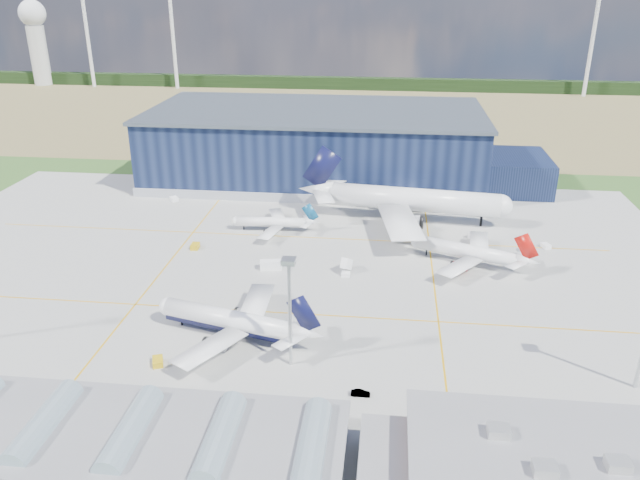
% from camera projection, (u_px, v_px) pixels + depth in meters
% --- Properties ---
extents(ground, '(600.00, 600.00, 0.00)m').
position_uv_depth(ground, '(270.00, 292.00, 151.69)').
color(ground, '#274D1D').
rests_on(ground, ground).
extents(apron, '(220.00, 160.00, 0.08)m').
position_uv_depth(apron, '(277.00, 274.00, 160.83)').
color(apron, '#A1A19C').
rests_on(apron, ground).
extents(farmland, '(600.00, 220.00, 0.01)m').
position_uv_depth(farmland, '(343.00, 112.00, 353.07)').
color(farmland, olive).
rests_on(farmland, ground).
extents(treeline, '(600.00, 8.00, 8.00)m').
position_uv_depth(treeline, '(352.00, 83.00, 424.74)').
color(treeline, black).
rests_on(treeline, ground).
extents(horizon_dressing, '(440.20, 18.00, 70.00)m').
position_uv_depth(horizon_dressing, '(75.00, 35.00, 427.98)').
color(horizon_dressing, silver).
rests_on(horizon_dressing, ground).
extents(hangar, '(145.00, 62.00, 26.10)m').
position_uv_depth(hangar, '(324.00, 148.00, 233.66)').
color(hangar, '#0F1833').
rests_on(hangar, ground).
extents(ops_building, '(46.00, 23.00, 10.90)m').
position_uv_depth(ops_building, '(568.00, 476.00, 89.12)').
color(ops_building, maroon).
rests_on(ops_building, ground).
extents(glass_concourse, '(78.00, 23.00, 8.60)m').
position_uv_depth(glass_concourse, '(155.00, 448.00, 96.01)').
color(glass_concourse, black).
rests_on(glass_concourse, ground).
extents(light_mast_center, '(2.60, 2.60, 23.00)m').
position_uv_depth(light_mast_center, '(289.00, 295.00, 117.18)').
color(light_mast_center, '#B6B9BD').
rests_on(light_mast_center, ground).
extents(airliner_navy, '(47.11, 46.51, 12.62)m').
position_uv_depth(airliner_navy, '(229.00, 310.00, 130.42)').
color(airliner_navy, white).
rests_on(airliner_navy, ground).
extents(airliner_red, '(44.66, 44.24, 11.26)m').
position_uv_depth(airliner_red, '(467.00, 244.00, 164.50)').
color(airliner_red, white).
rests_on(airliner_red, ground).
extents(airliner_widebody, '(73.80, 72.53, 21.74)m').
position_uv_depth(airliner_widebody, '(414.00, 188.00, 191.59)').
color(airliner_widebody, white).
rests_on(airliner_widebody, ground).
extents(airliner_regional, '(27.91, 27.35, 8.77)m').
position_uv_depth(airliner_regional, '(271.00, 217.00, 186.49)').
color(airliner_regional, white).
rests_on(airliner_regional, ground).
extents(gse_tug_a, '(3.00, 3.73, 1.35)m').
position_uv_depth(gse_tug_a, '(158.00, 362.00, 122.83)').
color(gse_tug_a, gold).
rests_on(gse_tug_a, ground).
extents(gse_van_a, '(5.99, 3.51, 2.45)m').
position_uv_depth(gse_van_a, '(271.00, 265.00, 162.85)').
color(gse_van_a, white).
rests_on(gse_van_a, ground).
extents(gse_cart_a, '(2.76, 3.36, 1.25)m').
position_uv_depth(gse_cart_a, '(546.00, 246.00, 175.93)').
color(gse_cart_a, white).
rests_on(gse_cart_a, ground).
extents(gse_van_b, '(4.05, 4.61, 1.95)m').
position_uv_depth(gse_van_b, '(475.00, 237.00, 181.13)').
color(gse_van_b, white).
rests_on(gse_van_b, ground).
extents(gse_tug_c, '(2.24, 3.44, 1.46)m').
position_uv_depth(gse_tug_c, '(195.00, 246.00, 175.45)').
color(gse_tug_c, gold).
rests_on(gse_tug_c, ground).
extents(gse_cart_b, '(3.67, 3.89, 1.40)m').
position_uv_depth(gse_cart_b, '(174.00, 199.00, 212.90)').
color(gse_cart_b, white).
rests_on(gse_cart_b, ground).
extents(airstair, '(2.98, 4.75, 2.83)m').
position_uv_depth(airstair, '(346.00, 267.00, 161.39)').
color(airstair, white).
rests_on(airstair, ground).
extents(car_b, '(3.55, 1.27, 1.16)m').
position_uv_depth(car_b, '(360.00, 393.00, 113.66)').
color(car_b, '#99999E').
rests_on(car_b, ground).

